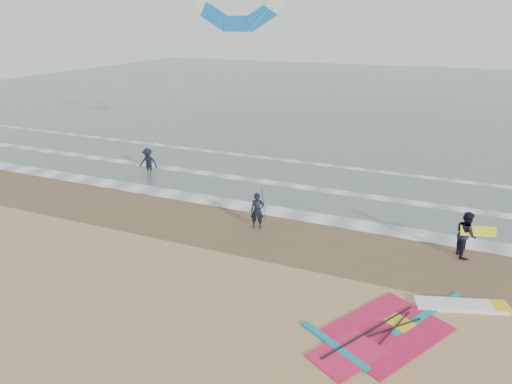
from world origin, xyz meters
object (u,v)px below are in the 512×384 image
at_px(person_standing, 257,211).
at_px(person_wading, 148,157).
at_px(surf_kite, 237,10).
at_px(windsurf_rig, 408,325).
at_px(person_walking, 466,234).

relative_size(person_standing, person_wading, 0.93).
bearing_deg(person_standing, surf_kite, 100.66).
distance_m(windsurf_rig, surf_kite, 18.75).
height_order(person_walking, surf_kite, surf_kite).
xyz_separation_m(person_standing, person_walking, (8.47, 0.85, 0.11)).
xyz_separation_m(person_wading, surf_kite, (5.13, 2.24, 8.34)).
bearing_deg(windsurf_rig, person_walking, 74.73).
height_order(person_standing, person_walking, person_walking).
height_order(person_standing, person_wading, person_wading).
height_order(windsurf_rig, surf_kite, surf_kite).
xyz_separation_m(windsurf_rig, person_wading, (-16.40, 9.60, 0.85)).
bearing_deg(person_wading, person_standing, -39.04).
bearing_deg(person_wading, surf_kite, 12.44).
height_order(person_standing, surf_kite, surf_kite).
relative_size(person_walking, person_wading, 1.05).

